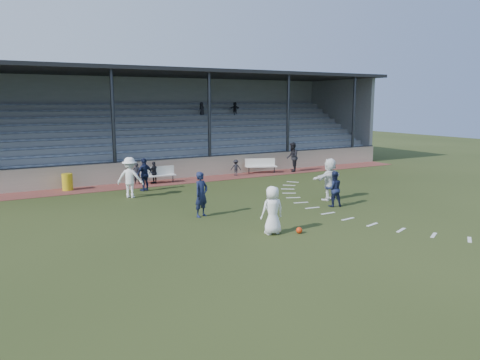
% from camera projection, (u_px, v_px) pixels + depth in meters
% --- Properties ---
extents(ground, '(90.00, 90.00, 0.00)m').
position_uv_depth(ground, '(271.00, 222.00, 18.31)').
color(ground, '#293415').
rests_on(ground, ground).
extents(cinder_track, '(34.00, 2.00, 0.02)m').
position_uv_depth(cinder_track, '(172.00, 182.00, 27.31)').
color(cinder_track, brown).
rests_on(cinder_track, ground).
extents(retaining_wall, '(34.00, 0.18, 1.20)m').
position_uv_depth(retaining_wall, '(166.00, 170.00, 28.11)').
color(retaining_wall, tan).
rests_on(retaining_wall, ground).
extents(bench_left, '(2.01, 0.50, 0.95)m').
position_uv_depth(bench_left, '(158.00, 173.00, 26.77)').
color(bench_left, silver).
rests_on(bench_left, cinder_track).
extents(bench_right, '(2.02, 1.11, 0.95)m').
position_uv_depth(bench_right, '(261.00, 164.00, 30.51)').
color(bench_right, silver).
rests_on(bench_right, cinder_track).
extents(trash_bin, '(0.55, 0.55, 0.88)m').
position_uv_depth(trash_bin, '(67.00, 182.00, 24.64)').
color(trash_bin, gold).
rests_on(trash_bin, cinder_track).
extents(football, '(0.23, 0.23, 0.23)m').
position_uv_depth(football, '(299.00, 230.00, 16.72)').
color(football, red).
rests_on(football, ground).
extents(player_white_lead, '(0.88, 0.61, 1.73)m').
position_uv_depth(player_white_lead, '(272.00, 210.00, 16.53)').
color(player_white_lead, white).
rests_on(player_white_lead, ground).
extents(player_navy_lead, '(0.80, 0.67, 1.85)m').
position_uv_depth(player_navy_lead, '(201.00, 194.00, 19.01)').
color(player_navy_lead, '#161D3C').
rests_on(player_navy_lead, ground).
extents(player_navy_mid, '(0.93, 0.83, 1.59)m').
position_uv_depth(player_navy_mid, '(334.00, 189.00, 20.88)').
color(player_navy_mid, '#161D3C').
rests_on(player_navy_mid, ground).
extents(player_white_wing, '(1.48, 1.32, 1.99)m').
position_uv_depth(player_white_wing, '(130.00, 178.00, 22.76)').
color(player_white_wing, white).
rests_on(player_white_wing, ground).
extents(player_navy_wing, '(1.10, 0.78, 1.74)m').
position_uv_depth(player_navy_wing, '(145.00, 174.00, 24.52)').
color(player_navy_wing, '#161D3C').
rests_on(player_navy_wing, ground).
extents(player_white_back, '(1.94, 0.96, 2.01)m').
position_uv_depth(player_white_back, '(329.00, 179.00, 22.26)').
color(player_white_back, white).
rests_on(player_white_back, ground).
extents(official, '(1.15, 1.20, 1.95)m').
position_uv_depth(official, '(292.00, 157.00, 31.08)').
color(official, black).
rests_on(official, cinder_track).
extents(sub_left_near, '(0.51, 0.41, 1.21)m').
position_uv_depth(sub_left_near, '(137.00, 174.00, 26.42)').
color(sub_left_near, black).
rests_on(sub_left_near, cinder_track).
extents(sub_left_far, '(0.79, 0.58, 1.25)m').
position_uv_depth(sub_left_far, '(154.00, 172.00, 26.73)').
color(sub_left_far, black).
rests_on(sub_left_far, cinder_track).
extents(sub_right, '(0.75, 0.61, 1.02)m').
position_uv_depth(sub_right, '(236.00, 168.00, 29.46)').
color(sub_right, black).
rests_on(sub_right, cinder_track).
extents(grandstand, '(34.60, 9.00, 6.61)m').
position_uv_depth(grandstand, '(140.00, 138.00, 31.88)').
color(grandstand, gray).
rests_on(grandstand, ground).
extents(penalty_arc, '(3.89, 14.63, 0.01)m').
position_uv_depth(penalty_arc, '(351.00, 210.00, 20.32)').
color(penalty_arc, silver).
rests_on(penalty_arc, ground).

